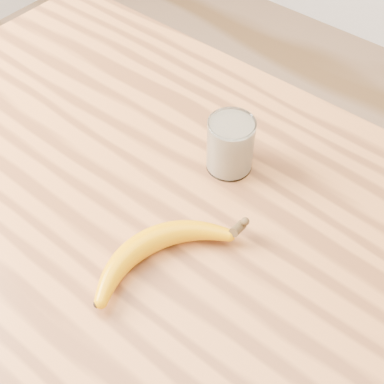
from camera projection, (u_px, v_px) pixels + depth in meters
The scene contains 3 objects.
table at pixel (153, 243), 0.98m from camera, with size 1.20×0.80×0.90m.
smoothie_glass at pixel (230, 145), 0.89m from camera, with size 0.08×0.08×0.10m.
banana at pixel (149, 240), 0.80m from camera, with size 0.12×0.32×0.04m, color #D78800, non-canonical shape.
Camera 1 is at (0.41, -0.39, 1.58)m, focal length 50.00 mm.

